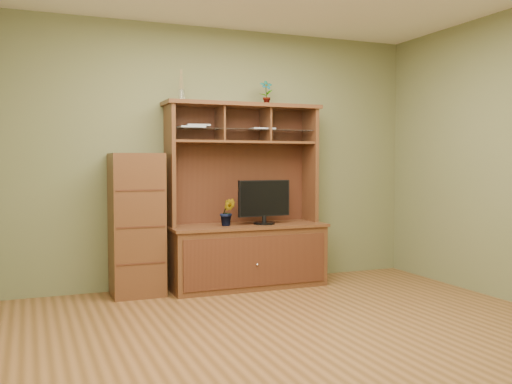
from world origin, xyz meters
TOP-DOWN VIEW (x-y plane):
  - room at (0.00, 0.00)m, footprint 4.54×4.04m
  - media_hutch at (0.21, 1.73)m, footprint 1.66×0.61m
  - monitor at (0.39, 1.65)m, footprint 0.58×0.22m
  - orchid_plant at (-0.02, 1.65)m, footprint 0.19×0.17m
  - top_plant at (0.47, 1.80)m, footprint 0.15×0.11m
  - reed_diffuser at (-0.44, 1.80)m, footprint 0.06×0.06m
  - magazines at (-0.07, 1.80)m, footprint 1.03×0.21m
  - side_cabinet at (-0.91, 1.76)m, footprint 0.49×0.45m

SIDE VIEW (x-z plane):
  - media_hutch at x=0.21m, z-range -0.43..1.47m
  - side_cabinet at x=-0.91m, z-range 0.00..1.38m
  - orchid_plant at x=-0.02m, z-range 0.65..0.93m
  - monitor at x=0.39m, z-range 0.66..1.12m
  - room at x=0.00m, z-range -0.02..2.72m
  - magazines at x=-0.07m, z-range 1.63..1.67m
  - reed_diffuser at x=-0.44m, z-range 1.87..2.18m
  - top_plant at x=0.47m, z-range 1.90..2.16m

